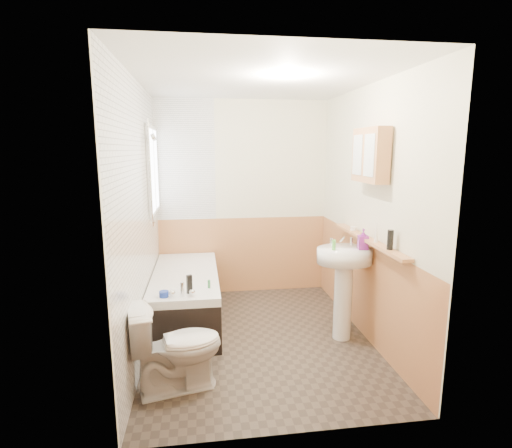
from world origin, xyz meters
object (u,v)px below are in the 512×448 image
(bathtub, at_px, (186,296))
(medicine_cabinet, at_px, (370,155))
(pine_shelf, at_px, (368,239))
(toilet, at_px, (176,347))
(sink, at_px, (344,275))

(bathtub, xyz_separation_m, medicine_cabinet, (1.74, -0.72, 1.54))
(pine_shelf, bearing_deg, bathtub, 158.33)
(bathtub, height_order, pine_shelf, pine_shelf)
(toilet, bearing_deg, bathtub, -14.11)
(toilet, bearing_deg, pine_shelf, -84.60)
(sink, bearing_deg, bathtub, 153.34)
(pine_shelf, relative_size, medicine_cabinet, 2.79)
(toilet, relative_size, sink, 0.69)
(toilet, distance_m, sink, 1.76)
(bathtub, bearing_deg, sink, -22.26)
(bathtub, distance_m, medicine_cabinet, 2.44)
(toilet, distance_m, pine_shelf, 2.01)
(toilet, height_order, pine_shelf, pine_shelf)
(bathtub, bearing_deg, medicine_cabinet, -22.56)
(toilet, height_order, medicine_cabinet, medicine_cabinet)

